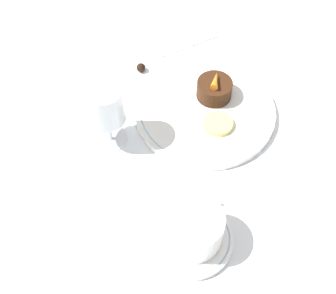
{
  "coord_description": "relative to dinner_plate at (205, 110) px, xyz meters",
  "views": [
    {
      "loc": [
        -0.48,
        0.27,
        0.72
      ],
      "look_at": [
        -0.04,
        0.08,
        0.04
      ],
      "focal_mm": 50.0,
      "sensor_mm": 36.0,
      "label": 1
    }
  ],
  "objects": [
    {
      "name": "fork",
      "position": [
        0.18,
        -0.0,
        -0.01
      ],
      "size": [
        0.03,
        0.2,
        0.01
      ],
      "color": "silver",
      "rests_on": "ground_plane"
    },
    {
      "name": "carrot_garnish",
      "position": [
        0.02,
        -0.03,
        0.05
      ],
      "size": [
        0.04,
        0.04,
        0.02
      ],
      "color": "orange",
      "rests_on": "dessert_cake"
    },
    {
      "name": "chocolate_truffle",
      "position": [
        0.16,
        0.07,
        0.0
      ],
      "size": [
        0.02,
        0.02,
        0.02
      ],
      "color": "black",
      "rests_on": "ground_plane"
    },
    {
      "name": "dessert_cake",
      "position": [
        0.02,
        -0.03,
        0.02
      ],
      "size": [
        0.07,
        0.07,
        0.04
      ],
      "color": "#381E0F",
      "rests_on": "dinner_plate"
    },
    {
      "name": "spoon",
      "position": [
        -0.2,
        0.14,
        0.0
      ],
      "size": [
        0.02,
        0.11,
        0.0
      ],
      "color": "silver",
      "rests_on": "saucer"
    },
    {
      "name": "pineapple_slice",
      "position": [
        -0.05,
        -0.0,
        0.01
      ],
      "size": [
        0.06,
        0.06,
        0.01
      ],
      "color": "#EFE075",
      "rests_on": "dinner_plate"
    },
    {
      "name": "dinner_plate",
      "position": [
        0.0,
        0.0,
        0.0
      ],
      "size": [
        0.28,
        0.28,
        0.01
      ],
      "color": "white",
      "rests_on": "ground_plane"
    },
    {
      "name": "saucer",
      "position": [
        -0.23,
        0.14,
        -0.0
      ],
      "size": [
        0.14,
        0.14,
        0.01
      ],
      "color": "white",
      "rests_on": "ground_plane"
    },
    {
      "name": "ground_plane",
      "position": [
        -0.04,
        0.04,
        -0.01
      ],
      "size": [
        3.0,
        3.0,
        0.0
      ],
      "primitive_type": "plane",
      "color": "white"
    },
    {
      "name": "coffee_cup",
      "position": [
        -0.23,
        0.14,
        0.04
      ],
      "size": [
        0.12,
        0.09,
        0.07
      ],
      "color": "white",
      "rests_on": "saucer"
    },
    {
      "name": "wine_glass",
      "position": [
        0.01,
        0.19,
        0.09
      ],
      "size": [
        0.07,
        0.07,
        0.14
      ],
      "color": "silver",
      "rests_on": "ground_plane"
    }
  ]
}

